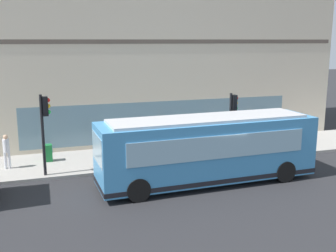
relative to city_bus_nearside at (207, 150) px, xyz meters
name	(u,v)px	position (x,y,z in m)	size (l,w,h in m)	color
ground	(208,183)	(-0.08, -0.04, -1.55)	(120.00, 120.00, 0.00)	#262628
sidewalk_curb	(174,154)	(4.73, -0.04, -1.48)	(4.40, 40.00, 0.15)	#9E9991
building_corner	(145,50)	(11.09, -0.04, 4.21)	(8.38, 23.93, 11.55)	beige
city_bus_nearside	(207,150)	(0.00, 0.00, 0.00)	(2.83, 10.11, 3.07)	#3F8CC6
traffic_light_near_corner	(233,112)	(3.15, -2.83, 1.04)	(0.32, 0.49, 3.50)	black
traffic_light_down_block	(45,119)	(2.92, 6.94, 1.28)	(0.32, 0.49, 3.85)	black
fire_hydrant	(280,141)	(4.06, -6.54, -1.04)	(0.35, 0.35, 0.74)	red
pedestrian_near_building_entrance	(198,141)	(3.28, -0.90, -0.45)	(0.32, 0.32, 1.66)	#99994C
pedestrian_near_hydrant	(292,130)	(4.28, -7.47, -0.50)	(0.32, 0.32, 1.59)	#8C3F8C
pedestrian_walking_along_curb	(6,149)	(4.56, 8.82, -0.40)	(0.32, 0.32, 1.73)	silver
newspaper_vending_box	(48,153)	(5.24, 6.83, -0.95)	(0.44, 0.42, 0.90)	#197233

